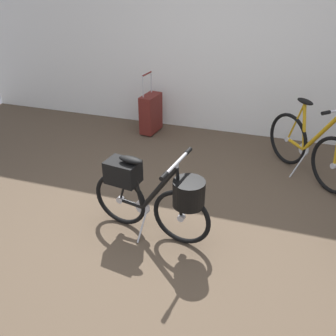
# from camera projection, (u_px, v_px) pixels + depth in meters

# --- Properties ---
(ground_plane) EXTENTS (7.41, 7.41, 0.00)m
(ground_plane) POSITION_uv_depth(u_px,v_px,m) (163.00, 242.00, 3.18)
(ground_plane) COLOR brown
(back_wall) EXTENTS (7.41, 0.10, 2.74)m
(back_wall) POSITION_uv_depth(u_px,v_px,m) (226.00, 28.00, 4.60)
(back_wall) COLOR white
(back_wall) RESTS_ON ground_plane
(folding_bike_foreground) EXTENTS (1.11, 0.53, 0.79)m
(folding_bike_foreground) POSITION_uv_depth(u_px,v_px,m) (154.00, 194.00, 3.08)
(folding_bike_foreground) COLOR black
(folding_bike_foreground) RESTS_ON ground_plane
(display_bike_left) EXTENTS (0.91, 0.99, 0.91)m
(display_bike_left) POSITION_uv_depth(u_px,v_px,m) (310.00, 148.00, 3.99)
(display_bike_left) COLOR black
(display_bike_left) RESTS_ON ground_plane
(rolling_suitcase) EXTENTS (0.23, 0.38, 0.83)m
(rolling_suitcase) POSITION_uv_depth(u_px,v_px,m) (151.00, 113.00, 5.05)
(rolling_suitcase) COLOR maroon
(rolling_suitcase) RESTS_ON ground_plane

